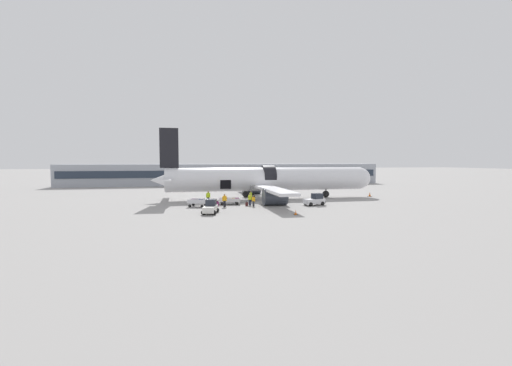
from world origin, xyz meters
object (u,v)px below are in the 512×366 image
Objects in this scene: ground_crew_loader_a at (250,199)px; baggage_tug_lead at (211,208)px; ground_crew_helper at (208,197)px; baggage_tug_mid at (315,200)px; suitcase_on_tarmac_upright at (247,204)px; ground_crew_supervisor at (251,196)px; ground_crew_loader_b at (225,200)px; baggage_cart_queued at (198,203)px; suitcase_on_tarmac_spare at (217,204)px; airplane at (265,180)px; baggage_cart_loading at (230,201)px; ground_crew_driver at (254,201)px.

baggage_tug_lead is at bearing -132.88° from ground_crew_loader_a.
baggage_tug_lead is at bearing -92.41° from ground_crew_helper.
baggage_tug_mid is 5.14× the size of suitcase_on_tarmac_upright.
ground_crew_helper reaches higher than ground_crew_supervisor.
ground_crew_loader_b is 3.25m from suitcase_on_tarmac_upright.
suitcase_on_tarmac_spare is at bearing -0.88° from baggage_cart_queued.
baggage_tug_mid is at bearing -62.78° from airplane.
suitcase_on_tarmac_upright is at bearing 173.43° from baggage_tug_mid.
baggage_tug_lead is at bearing -113.27° from baggage_cart_loading.
suitcase_on_tarmac_spare is (-5.68, -4.53, -0.52)m from ground_crew_supervisor.
airplane is 17.73m from baggage_tug_lead.
airplane is at bearing 22.52° from ground_crew_helper.
airplane is at bearing 48.57° from ground_crew_loader_b.
ground_crew_helper reaches higher than suitcase_on_tarmac_spare.
baggage_cart_loading is 2.70m from suitcase_on_tarmac_spare.
ground_crew_helper is (0.43, 10.27, 0.24)m from baggage_tug_lead.
ground_crew_loader_b is (-3.75, -1.13, 0.06)m from ground_crew_loader_a.
airplane is 48.25× the size of suitcase_on_tarmac_spare.
baggage_tug_mid reaches higher than ground_crew_supervisor.
ground_crew_loader_a is (-9.07, 1.85, 0.18)m from baggage_tug_mid.
baggage_cart_queued is 1.89× the size of ground_crew_helper.
baggage_tug_lead is 4.35× the size of suitcase_on_tarmac_spare.
baggage_cart_loading is at bearing -137.05° from airplane.
baggage_tug_mid reaches higher than baggage_tug_lead.
ground_crew_loader_a is at bearing 51.37° from suitcase_on_tarmac_upright.
baggage_cart_queued is at bearing -179.29° from ground_crew_loader_a.
baggage_cart_loading is 2.95m from ground_crew_loader_b.
ground_crew_loader_a is (-4.11, -7.78, -2.27)m from airplane.
ground_crew_loader_b is 0.99× the size of ground_crew_helper.
baggage_tug_lead is 1.84× the size of ground_crew_helper.
baggage_tug_mid is 2.15× the size of ground_crew_driver.
ground_crew_driver reaches higher than suitcase_on_tarmac_upright.
baggage_cart_queued is at bearing -160.78° from baggage_cart_loading.
ground_crew_supervisor is 5.41m from suitcase_on_tarmac_upright.
ground_crew_loader_b reaches higher than baggage_tug_lead.
baggage_tug_lead is at bearing -125.41° from airplane.
baggage_tug_mid is at bearing -20.84° from ground_crew_helper.
baggage_cart_queued is at bearing 170.32° from ground_crew_driver.
baggage_tug_lead reaches higher than baggage_cart_queued.
suitcase_on_tarmac_spare is at bearing 133.93° from ground_crew_loader_b.
ground_crew_loader_b is at bearing -16.41° from baggage_cart_queued.
airplane reaches higher than ground_crew_loader_a.
baggage_tug_mid is at bearing 17.18° from baggage_tug_lead.
suitcase_on_tarmac_spare is (-0.96, 1.00, -0.62)m from ground_crew_loader_b.
ground_crew_driver is at bearing 176.89° from baggage_tug_mid.
airplane is 10.16m from suitcase_on_tarmac_upright.
baggage_tug_lead is at bearing -101.93° from suitcase_on_tarmac_spare.
baggage_cart_loading is 6.20× the size of suitcase_on_tarmac_upright.
ground_crew_loader_a is 2.65× the size of suitcase_on_tarmac_upright.
ground_crew_loader_a is 4.74m from suitcase_on_tarmac_spare.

